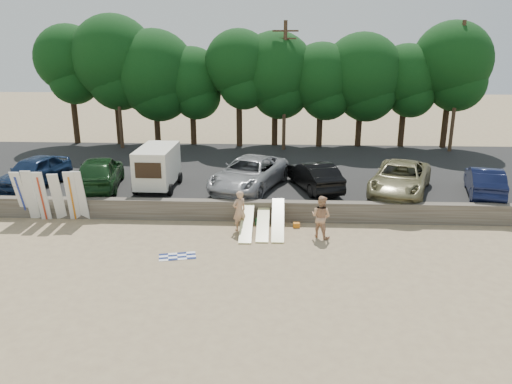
# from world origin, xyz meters

# --- Properties ---
(ground) EXTENTS (120.00, 120.00, 0.00)m
(ground) POSITION_xyz_m (0.00, 0.00, 0.00)
(ground) COLOR tan
(ground) RESTS_ON ground
(seawall) EXTENTS (44.00, 0.50, 1.00)m
(seawall) POSITION_xyz_m (0.00, 3.00, 0.50)
(seawall) COLOR #6B6356
(seawall) RESTS_ON ground
(parking_lot) EXTENTS (44.00, 14.50, 0.70)m
(parking_lot) POSITION_xyz_m (0.00, 10.50, 0.35)
(parking_lot) COLOR #282828
(parking_lot) RESTS_ON ground
(treeline) EXTENTS (33.27, 6.26, 9.58)m
(treeline) POSITION_xyz_m (-0.58, 17.48, 6.39)
(treeline) COLOR #382616
(treeline) RESTS_ON parking_lot
(utility_poles) EXTENTS (25.80, 0.26, 9.00)m
(utility_poles) POSITION_xyz_m (2.00, 16.00, 5.43)
(utility_poles) COLOR #473321
(utility_poles) RESTS_ON parking_lot
(box_trailer) EXTENTS (2.11, 3.65, 2.29)m
(box_trailer) POSITION_xyz_m (-4.88, 5.84, 1.98)
(box_trailer) COLOR silver
(box_trailer) RESTS_ON parking_lot
(car_0) EXTENTS (2.98, 5.19, 1.66)m
(car_0) POSITION_xyz_m (-11.80, 5.89, 1.53)
(car_0) COLOR #132445
(car_0) RESTS_ON parking_lot
(car_1) EXTENTS (3.05, 5.60, 1.81)m
(car_1) POSITION_xyz_m (-8.04, 5.72, 1.60)
(car_1) COLOR black
(car_1) RESTS_ON parking_lot
(car_2) EXTENTS (4.68, 6.68, 1.69)m
(car_2) POSITION_xyz_m (0.07, 5.99, 1.55)
(car_2) COLOR gray
(car_2) RESTS_ON parking_lot
(car_3) EXTENTS (2.99, 4.90, 1.52)m
(car_3) POSITION_xyz_m (3.61, 6.09, 1.46)
(car_3) COLOR black
(car_3) RESTS_ON parking_lot
(car_4) EXTENTS (4.57, 6.43, 1.63)m
(car_4) POSITION_xyz_m (8.07, 5.59, 1.51)
(car_4) COLOR olive
(car_4) RESTS_ON parking_lot
(car_5) EXTENTS (2.62, 4.78, 1.49)m
(car_5) POSITION_xyz_m (12.38, 5.43, 1.45)
(car_5) COLOR #0E1434
(car_5) RESTS_ON parking_lot
(surfboard_upright_0) EXTENTS (0.52, 0.79, 2.51)m
(surfboard_upright_0) POSITION_xyz_m (-10.85, 2.58, 1.26)
(surfboard_upright_0) COLOR white
(surfboard_upright_0) RESTS_ON ground
(surfboard_upright_1) EXTENTS (0.53, 0.58, 2.56)m
(surfboard_upright_1) POSITION_xyz_m (-10.35, 2.53, 1.28)
(surfboard_upright_1) COLOR white
(surfboard_upright_1) RESTS_ON ground
(surfboard_upright_2) EXTENTS (0.55, 0.65, 2.55)m
(surfboard_upright_2) POSITION_xyz_m (-9.73, 2.40, 1.28)
(surfboard_upright_2) COLOR white
(surfboard_upright_2) RESTS_ON ground
(surfboard_upright_3) EXTENTS (0.61, 0.89, 2.50)m
(surfboard_upright_3) POSITION_xyz_m (-8.98, 2.41, 1.25)
(surfboard_upright_3) COLOR white
(surfboard_upright_3) RESTS_ON ground
(surfboard_upright_4) EXTENTS (0.59, 0.67, 2.56)m
(surfboard_upright_4) POSITION_xyz_m (-8.30, 2.51, 1.28)
(surfboard_upright_4) COLOR white
(surfboard_upright_4) RESTS_ON ground
(surfboard_upright_5) EXTENTS (0.55, 0.61, 2.56)m
(surfboard_upright_5) POSITION_xyz_m (-7.90, 2.55, 1.28)
(surfboard_upright_5) COLOR white
(surfboard_upright_5) RESTS_ON ground
(surfboard_low_0) EXTENTS (0.56, 2.89, 0.93)m
(surfboard_low_0) POSITION_xyz_m (0.25, 1.44, 0.47)
(surfboard_low_0) COLOR #EEEA96
(surfboard_low_0) RESTS_ON ground
(surfboard_low_1) EXTENTS (0.56, 2.92, 0.82)m
(surfboard_low_1) POSITION_xyz_m (0.99, 1.60, 0.41)
(surfboard_low_1) COLOR #EEEA96
(surfboard_low_1) RESTS_ON ground
(surfboard_low_2) EXTENTS (0.56, 2.81, 1.17)m
(surfboard_low_2) POSITION_xyz_m (1.68, 1.54, 0.59)
(surfboard_low_2) COLOR #EEEA96
(surfboard_low_2) RESTS_ON ground
(beachgoer_a) EXTENTS (0.83, 0.78, 1.91)m
(beachgoer_a) POSITION_xyz_m (-0.11, 1.67, 0.95)
(beachgoer_a) COLOR tan
(beachgoer_a) RESTS_ON ground
(beachgoer_b) EXTENTS (1.19, 1.13, 1.93)m
(beachgoer_b) POSITION_xyz_m (3.59, 1.01, 0.97)
(beachgoer_b) COLOR tan
(beachgoer_b) RESTS_ON ground
(cooler) EXTENTS (0.45, 0.40, 0.32)m
(cooler) POSITION_xyz_m (0.83, 2.40, 0.16)
(cooler) COLOR green
(cooler) RESTS_ON ground
(gear_bag) EXTENTS (0.32, 0.28, 0.22)m
(gear_bag) POSITION_xyz_m (2.55, 2.14, 0.11)
(gear_bag) COLOR orange
(gear_bag) RESTS_ON ground
(beach_towel) EXTENTS (1.80, 1.80, 0.00)m
(beach_towel) POSITION_xyz_m (-2.43, -1.39, 0.01)
(beach_towel) COLOR white
(beach_towel) RESTS_ON ground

